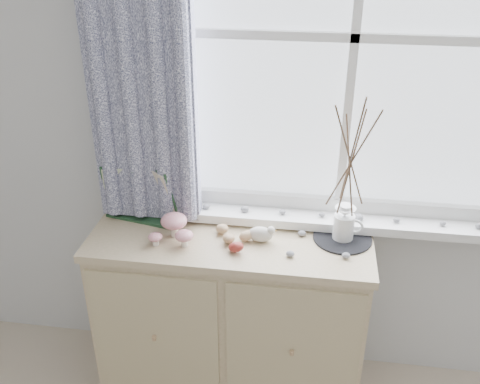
{
  "coord_description": "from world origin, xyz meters",
  "views": [
    {
      "loc": [
        0.17,
        -0.12,
        2.08
      ],
      "look_at": [
        -0.1,
        1.7,
        1.1
      ],
      "focal_mm": 40.0,
      "sensor_mm": 36.0,
      "label": 1
    }
  ],
  "objects_px": {
    "sideboard": "(231,316)",
    "toadstool_cluster": "(174,227)",
    "twig_pitcher": "(351,157)",
    "botanical_book": "(139,195)"
  },
  "relations": [
    {
      "from": "botanical_book",
      "to": "toadstool_cluster",
      "type": "distance_m",
      "value": 0.23
    },
    {
      "from": "botanical_book",
      "to": "twig_pitcher",
      "type": "distance_m",
      "value": 0.92
    },
    {
      "from": "sideboard",
      "to": "botanical_book",
      "type": "xyz_separation_m",
      "value": [
        -0.41,
        0.08,
        0.56
      ]
    },
    {
      "from": "sideboard",
      "to": "toadstool_cluster",
      "type": "bearing_deg",
      "value": -170.85
    },
    {
      "from": "sideboard",
      "to": "twig_pitcher",
      "type": "relative_size",
      "value": 1.82
    },
    {
      "from": "sideboard",
      "to": "toadstool_cluster",
      "type": "relative_size",
      "value": 6.39
    },
    {
      "from": "botanical_book",
      "to": "toadstool_cluster",
      "type": "height_order",
      "value": "botanical_book"
    },
    {
      "from": "toadstool_cluster",
      "to": "twig_pitcher",
      "type": "bearing_deg",
      "value": 8.26
    },
    {
      "from": "botanical_book",
      "to": "twig_pitcher",
      "type": "bearing_deg",
      "value": 11.12
    },
    {
      "from": "sideboard",
      "to": "botanical_book",
      "type": "bearing_deg",
      "value": 168.97
    }
  ]
}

